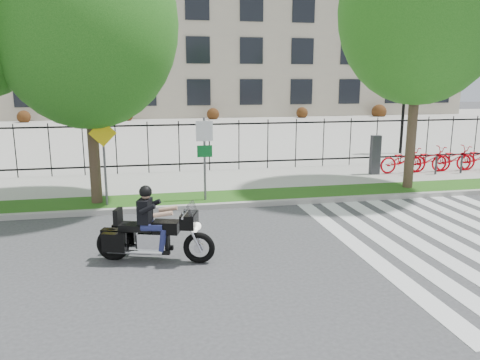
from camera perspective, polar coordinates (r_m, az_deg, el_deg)
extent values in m
plane|color=#38383B|center=(10.17, 3.38, -9.48)|extent=(120.00, 120.00, 0.00)
cube|color=#A29F99|center=(13.95, -0.89, -3.07)|extent=(60.00, 0.20, 0.15)
cube|color=#215314|center=(14.76, -1.49, -2.21)|extent=(60.00, 1.50, 0.15)
cube|color=#9C9A92|center=(17.16, -2.92, -0.16)|extent=(60.00, 3.50, 0.15)
cube|color=#9C9A92|center=(34.42, -7.27, 5.98)|extent=(80.00, 34.00, 0.10)
cube|color=#AA9F89|center=(54.54, -9.21, 18.69)|extent=(60.00, 20.00, 20.00)
cylinder|color=black|center=(24.58, 19.24, 7.48)|extent=(0.14, 0.14, 4.00)
cylinder|color=black|center=(24.52, 19.56, 11.90)|extent=(0.06, 0.70, 0.70)
sphere|color=white|center=(24.34, 18.85, 12.19)|extent=(0.36, 0.36, 0.36)
sphere|color=white|center=(24.70, 20.29, 12.08)|extent=(0.36, 0.36, 0.36)
cylinder|color=#3E2921|center=(14.28, -17.46, 4.40)|extent=(0.32, 0.32, 3.60)
ellipsoid|color=#125012|center=(14.24, -18.36, 17.81)|extent=(5.13, 5.13, 5.90)
cylinder|color=#3E2921|center=(16.59, 20.24, 6.26)|extent=(0.32, 0.32, 4.19)
ellipsoid|color=#125012|center=(16.66, 21.22, 18.84)|extent=(5.20, 5.20, 5.99)
cube|color=#2D2D33|center=(18.66, 16.15, 2.96)|extent=(0.35, 0.25, 1.50)
imported|color=#C9000B|center=(19.28, 19.28, 2.30)|extent=(1.92, 0.67, 1.01)
cylinder|color=#2D2D33|center=(18.89, 20.01, 1.57)|extent=(0.08, 0.08, 0.70)
imported|color=#C9000B|center=(19.86, 22.02, 2.36)|extent=(1.92, 0.67, 1.01)
cylinder|color=#2D2D33|center=(19.48, 22.78, 1.66)|extent=(0.08, 0.08, 0.70)
imported|color=#C9000B|center=(20.48, 24.60, 2.42)|extent=(1.92, 0.67, 1.01)
cylinder|color=#2D2D33|center=(20.11, 25.38, 1.74)|extent=(0.08, 0.08, 0.70)
imported|color=#C9000B|center=(21.14, 27.02, 2.47)|extent=(1.92, 0.67, 1.01)
cylinder|color=#59595B|center=(14.03, -4.33, 2.53)|extent=(0.07, 0.07, 2.50)
cube|color=white|center=(13.87, -4.37, 5.97)|extent=(0.50, 0.03, 0.60)
cube|color=#0C6626|center=(13.95, -4.33, 3.52)|extent=(0.45, 0.03, 0.35)
cylinder|color=#59595B|center=(13.99, -16.16, 1.85)|extent=(0.07, 0.07, 2.40)
cube|color=yellow|center=(13.83, -16.40, 5.49)|extent=(0.78, 0.03, 0.78)
torus|color=black|center=(9.83, -5.02, -8.23)|extent=(0.68, 0.32, 0.67)
torus|color=black|center=(10.33, -15.23, -7.59)|extent=(0.72, 0.35, 0.71)
cube|color=black|center=(9.67, -6.22, -4.87)|extent=(0.44, 0.60, 0.29)
cube|color=#26262B|center=(9.60, -5.85, -3.61)|extent=(0.29, 0.51, 0.30)
cube|color=silver|center=(10.02, -10.55, -7.34)|extent=(0.66, 0.49, 0.39)
cube|color=black|center=(9.84, -8.98, -5.67)|extent=(0.61, 0.48, 0.25)
cube|color=black|center=(10.02, -12.50, -5.60)|extent=(0.76, 0.54, 0.14)
cube|color=black|center=(10.09, -14.66, -4.32)|extent=(0.19, 0.35, 0.33)
cube|color=black|center=(9.97, -15.10, -7.36)|extent=(0.51, 0.29, 0.39)
cube|color=black|center=(10.49, -13.96, -6.32)|extent=(0.51, 0.29, 0.39)
cube|color=black|center=(9.86, -11.51, -3.72)|extent=(0.34, 0.44, 0.51)
sphere|color=tan|center=(9.76, -11.44, -1.63)|extent=(0.22, 0.22, 0.22)
sphere|color=black|center=(9.75, -11.45, -1.41)|extent=(0.26, 0.26, 0.26)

